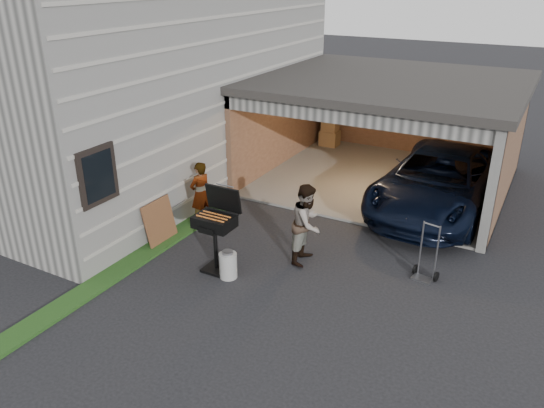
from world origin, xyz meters
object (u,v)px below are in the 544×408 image
at_px(bbq_grill, 216,224).
at_px(hand_truck, 425,268).
at_px(man, 307,224).
at_px(propane_tank, 228,265).
at_px(plywood_panel, 160,222).
at_px(minivan, 439,183).
at_px(woman, 200,194).

height_order(bbq_grill, hand_truck, bbq_grill).
bearing_deg(bbq_grill, man, 40.02).
relative_size(propane_tank, plywood_panel, 0.53).
relative_size(minivan, woman, 3.45).
relative_size(woman, plywood_panel, 1.57).
bearing_deg(propane_tank, bbq_grill, 156.57).
bearing_deg(minivan, hand_truck, -77.82).
relative_size(man, propane_tank, 3.23).
distance_m(minivan, bbq_grill, 5.88).
bearing_deg(man, plywood_panel, 101.80).
height_order(minivan, woman, woman).
bearing_deg(plywood_panel, bbq_grill, -11.67).
distance_m(woman, hand_truck, 5.24).
height_order(propane_tank, plywood_panel, plywood_panel).
bearing_deg(plywood_panel, minivan, 43.22).
height_order(woman, plywood_panel, woman).
bearing_deg(minivan, man, -112.28).
height_order(man, bbq_grill, bbq_grill).
bearing_deg(hand_truck, plywood_panel, -155.05).
xyz_separation_m(man, propane_tank, (-1.04, -1.33, -0.58)).
distance_m(man, hand_truck, 2.44).
xyz_separation_m(woman, propane_tank, (1.86, -1.70, -0.50)).
xyz_separation_m(man, plywood_panel, (-3.14, -0.82, -0.35)).
bearing_deg(woman, minivan, 142.43).
xyz_separation_m(woman, hand_truck, (5.21, 0.08, -0.54)).
bearing_deg(man, bbq_grill, 127.25).
xyz_separation_m(man, bbq_grill, (-1.40, -1.18, 0.17)).
bearing_deg(woman, bbq_grill, 60.27).
bearing_deg(propane_tank, minivan, 61.32).
relative_size(minivan, man, 3.15).
bearing_deg(propane_tank, man, 51.89).
distance_m(man, plywood_panel, 3.26).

